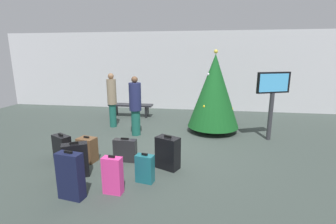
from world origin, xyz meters
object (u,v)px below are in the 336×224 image
object	(u,v)px
suitcase_3	(113,175)
suitcase_4	(125,150)
traveller_0	(135,105)
suitcase_0	(71,176)
suitcase_1	(62,148)
suitcase_7	(145,169)
suitcase_6	(76,160)
suitcase_2	(87,150)
waiting_bench	(131,107)
flight_info_kiosk	(273,92)
traveller_1	(112,99)
holiday_tree	(214,91)
suitcase_5	(168,153)

from	to	relation	value
suitcase_3	suitcase_4	xyz separation A→B (m)	(-0.21, 1.28, -0.07)
traveller_0	suitcase_0	bearing A→B (deg)	-92.46
suitcase_1	suitcase_7	size ratio (longest dim) A/B	1.07
suitcase_6	suitcase_2	bearing A→B (deg)	98.91
suitcase_0	waiting_bench	bearing A→B (deg)	96.93
flight_info_kiosk	suitcase_0	distance (m)	5.36
traveller_0	suitcase_1	world-z (taller)	traveller_0
traveller_1	suitcase_2	xyz separation A→B (m)	(0.43, -2.68, -0.67)
traveller_0	suitcase_4	distance (m)	1.95
suitcase_0	suitcase_2	distance (m)	1.46
suitcase_0	suitcase_1	size ratio (longest dim) A/B	1.36
suitcase_7	holiday_tree	bearing A→B (deg)	68.23
suitcase_4	suitcase_6	size ratio (longest dim) A/B	0.76
traveller_1	suitcase_1	size ratio (longest dim) A/B	2.89
suitcase_2	traveller_0	bearing A→B (deg)	74.16
suitcase_6	waiting_bench	bearing A→B (deg)	94.37
suitcase_0	suitcase_6	distance (m)	0.76
traveller_1	suitcase_6	world-z (taller)	traveller_1
flight_info_kiosk	traveller_1	size ratio (longest dim) A/B	1.07
traveller_1	suitcase_7	bearing A→B (deg)	-60.49
waiting_bench	suitcase_2	bearing A→B (deg)	-86.40
traveller_1	suitcase_2	distance (m)	2.80
suitcase_6	suitcase_3	bearing A→B (deg)	-25.98
suitcase_2	suitcase_5	size ratio (longest dim) A/B	0.82
suitcase_3	suitcase_6	xyz separation A→B (m)	(-0.92, 0.45, 0.01)
traveller_1	flight_info_kiosk	bearing A→B (deg)	-6.80
suitcase_2	suitcase_7	size ratio (longest dim) A/B	1.03
flight_info_kiosk	traveller_1	xyz separation A→B (m)	(-4.78, 0.57, -0.40)
waiting_bench	suitcase_7	world-z (taller)	suitcase_7
suitcase_2	suitcase_3	distance (m)	1.54
suitcase_5	suitcase_6	world-z (taller)	same
flight_info_kiosk	holiday_tree	bearing A→B (deg)	160.62
flight_info_kiosk	suitcase_6	distance (m)	5.18
flight_info_kiosk	waiting_bench	world-z (taller)	flight_info_kiosk
traveller_0	suitcase_3	world-z (taller)	traveller_0
flight_info_kiosk	waiting_bench	bearing A→B (deg)	156.48
traveller_1	suitcase_3	world-z (taller)	traveller_1
traveller_0	suitcase_5	distance (m)	2.45
flight_info_kiosk	suitcase_4	bearing A→B (deg)	-150.71
holiday_tree	suitcase_5	distance (m)	3.04
suitcase_5	flight_info_kiosk	bearing A→B (deg)	40.67
suitcase_5	suitcase_4	bearing A→B (deg)	168.49
traveller_0	suitcase_6	world-z (taller)	traveller_0
flight_info_kiosk	suitcase_3	distance (m)	4.76
flight_info_kiosk	waiting_bench	xyz separation A→B (m)	(-4.61, 2.00, -0.97)
traveller_0	suitcase_2	size ratio (longest dim) A/B	2.96
suitcase_1	suitcase_7	xyz separation A→B (m)	(2.09, -0.70, -0.02)
suitcase_0	suitcase_2	world-z (taller)	suitcase_0
suitcase_6	traveller_0	bearing A→B (deg)	80.47
holiday_tree	suitcase_4	world-z (taller)	holiday_tree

